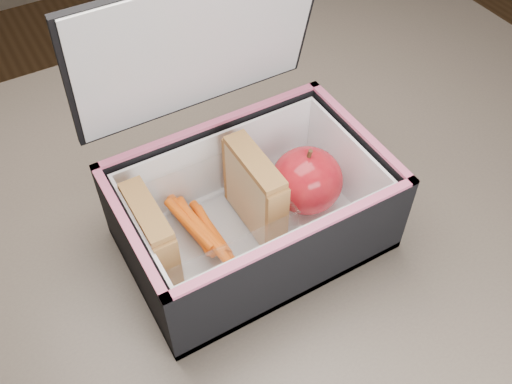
% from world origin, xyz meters
% --- Properties ---
extents(kitchen_table, '(1.20, 0.80, 0.75)m').
position_xyz_m(kitchen_table, '(0.00, 0.00, 0.66)').
color(kitchen_table, brown).
rests_on(kitchen_table, ground).
extents(lunch_bag, '(0.28, 0.23, 0.28)m').
position_xyz_m(lunch_bag, '(0.01, -0.03, 0.81)').
color(lunch_bag, black).
rests_on(lunch_bag, kitchen_table).
extents(plastic_tub, '(0.16, 0.11, 0.07)m').
position_xyz_m(plastic_tub, '(-0.04, -0.02, 0.80)').
color(plastic_tub, white).
rests_on(plastic_tub, lunch_bag).
extents(sandwich_left, '(0.02, 0.08, 0.09)m').
position_xyz_m(sandwich_left, '(-0.10, -0.02, 0.81)').
color(sandwich_left, tan).
rests_on(sandwich_left, plastic_tub).
extents(sandwich_right, '(0.03, 0.09, 0.10)m').
position_xyz_m(sandwich_right, '(0.02, -0.02, 0.82)').
color(sandwich_right, tan).
rests_on(sandwich_right, plastic_tub).
extents(carrot_sticks, '(0.04, 0.14, 0.03)m').
position_xyz_m(carrot_sticks, '(-0.04, -0.02, 0.78)').
color(carrot_sticks, '#FF5407').
rests_on(carrot_sticks, plastic_tub).
extents(paper_napkin, '(0.09, 0.09, 0.01)m').
position_xyz_m(paper_napkin, '(0.08, -0.03, 0.77)').
color(paper_napkin, white).
rests_on(paper_napkin, lunch_bag).
extents(red_apple, '(0.08, 0.08, 0.08)m').
position_xyz_m(red_apple, '(0.08, -0.03, 0.81)').
color(red_apple, '#9C0917').
rests_on(red_apple, paper_napkin).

